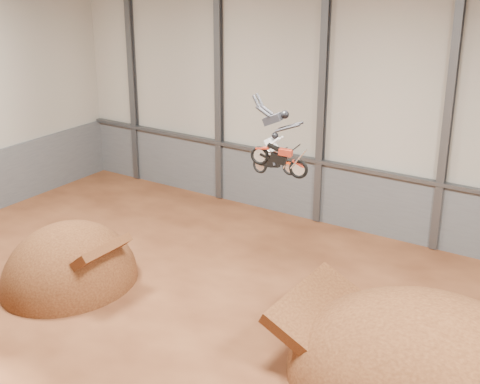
# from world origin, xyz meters

# --- Properties ---
(floor) EXTENTS (40.00, 40.00, 0.00)m
(floor) POSITION_xyz_m (0.00, 0.00, 0.00)
(floor) COLOR #532916
(floor) RESTS_ON ground
(back_wall) EXTENTS (40.00, 0.10, 14.00)m
(back_wall) POSITION_xyz_m (0.00, 15.00, 7.00)
(back_wall) COLOR #AFA89B
(back_wall) RESTS_ON ground
(lower_band_back) EXTENTS (39.80, 0.18, 3.50)m
(lower_band_back) POSITION_xyz_m (0.00, 14.90, 1.75)
(lower_band_back) COLOR #5B5D63
(lower_band_back) RESTS_ON ground
(steel_rail) EXTENTS (39.80, 0.35, 0.20)m
(steel_rail) POSITION_xyz_m (0.00, 14.75, 3.55)
(steel_rail) COLOR #47494F
(steel_rail) RESTS_ON lower_band_back
(steel_column_0) EXTENTS (0.40, 0.36, 13.90)m
(steel_column_0) POSITION_xyz_m (-16.67, 14.80, 7.00)
(steel_column_0) COLOR #47494F
(steel_column_0) RESTS_ON ground
(steel_column_1) EXTENTS (0.40, 0.36, 13.90)m
(steel_column_1) POSITION_xyz_m (-10.00, 14.80, 7.00)
(steel_column_1) COLOR #47494F
(steel_column_1) RESTS_ON ground
(steel_column_2) EXTENTS (0.40, 0.36, 13.90)m
(steel_column_2) POSITION_xyz_m (-3.33, 14.80, 7.00)
(steel_column_2) COLOR #47494F
(steel_column_2) RESTS_ON ground
(steel_column_3) EXTENTS (0.40, 0.36, 13.90)m
(steel_column_3) POSITION_xyz_m (3.33, 14.80, 7.00)
(steel_column_3) COLOR #47494F
(steel_column_3) RESTS_ON ground
(takeoff_ramp) EXTENTS (5.75, 6.63, 5.75)m
(takeoff_ramp) POSITION_xyz_m (-9.51, 2.02, 0.00)
(takeoff_ramp) COLOR #412010
(takeoff_ramp) RESTS_ON ground
(landing_ramp) EXTENTS (10.27, 9.08, 5.92)m
(landing_ramp) POSITION_xyz_m (6.67, 3.67, 0.00)
(landing_ramp) COLOR #412010
(landing_ramp) RESTS_ON ground
(fmx_rider_a) EXTENTS (2.46, 0.94, 2.25)m
(fmx_rider_a) POSITION_xyz_m (-1.34, 6.53, 6.53)
(fmx_rider_a) COLOR red
(fmx_rider_b) EXTENTS (3.48, 1.35, 3.06)m
(fmx_rider_b) POSITION_xyz_m (0.68, 3.13, 8.28)
(fmx_rider_b) COLOR #A92C19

